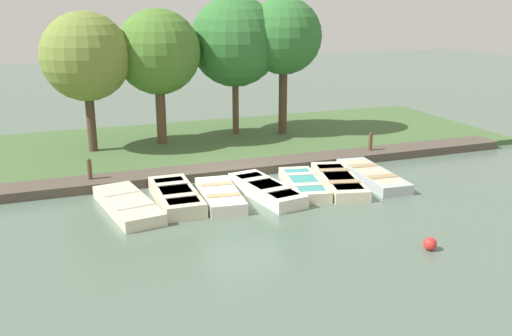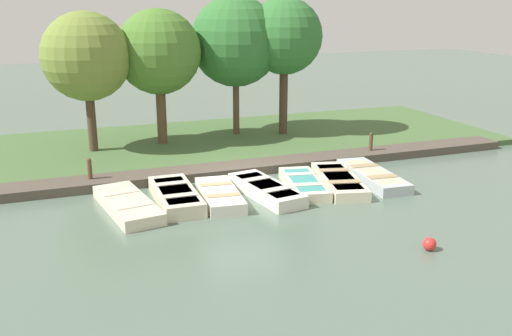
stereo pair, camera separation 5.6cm
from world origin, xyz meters
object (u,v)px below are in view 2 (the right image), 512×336
object	(u,v)px
mooring_post_far	(371,145)
rowboat_0	(127,204)
park_tree_left	(159,53)
park_tree_right	(284,37)
rowboat_1	(176,196)
park_tree_center	(235,42)
rowboat_5	(339,181)
rowboat_6	(372,176)
rowboat_3	(266,190)
park_tree_far_left	(86,57)
buoy	(430,244)
mooring_post_near	(90,173)
rowboat_2	(220,195)
rowboat_4	(304,184)

from	to	relation	value
mooring_post_far	rowboat_0	bearing A→B (deg)	-75.31
mooring_post_far	park_tree_left	world-z (taller)	park_tree_left
park_tree_left	park_tree_right	distance (m)	5.06
park_tree_right	mooring_post_far	bearing A→B (deg)	24.15
park_tree_right	rowboat_1	bearing A→B (deg)	-43.76
rowboat_1	park_tree_center	distance (m)	8.82
rowboat_5	rowboat_6	world-z (taller)	rowboat_5
rowboat_0	park_tree_right	xyz separation A→B (m)	(-6.36, 7.34, 3.97)
rowboat_6	mooring_post_far	world-z (taller)	mooring_post_far
rowboat_3	park_tree_left	distance (m)	7.73
park_tree_far_left	park_tree_right	size ratio (longest dim) A/B	0.92
buoy	park_tree_far_left	xyz separation A→B (m)	(-11.25, -6.49, 3.47)
park_tree_far_left	park_tree_center	world-z (taller)	park_tree_center
mooring_post_near	buoy	bearing A→B (deg)	42.89
rowboat_0	rowboat_6	xyz separation A→B (m)	(0.03, 7.73, -0.01)
rowboat_5	buoy	distance (m)	4.94
rowboat_1	park_tree_left	world-z (taller)	park_tree_left
rowboat_3	mooring_post_near	bearing A→B (deg)	-127.66
rowboat_6	park_tree_far_left	xyz separation A→B (m)	(-6.22, -8.06, 3.46)
rowboat_2	rowboat_0	bearing A→B (deg)	-87.66
rowboat_4	rowboat_5	distance (m)	1.15
rowboat_5	buoy	world-z (taller)	rowboat_5
rowboat_1	rowboat_3	xyz separation A→B (m)	(0.36, 2.62, -0.02)
rowboat_1	park_tree_center	xyz separation A→B (m)	(-6.84, 4.12, 3.75)
rowboat_5	park_tree_left	world-z (taller)	park_tree_left
park_tree_far_left	park_tree_center	size ratio (longest dim) A/B	0.91
park_tree_far_left	park_tree_center	distance (m)	5.89
rowboat_0	rowboat_6	size ratio (longest dim) A/B	0.99
rowboat_0	park_tree_center	distance (m)	9.66
rowboat_2	rowboat_6	size ratio (longest dim) A/B	0.83
park_tree_far_left	rowboat_6	bearing A→B (deg)	52.35
mooring_post_near	buoy	size ratio (longest dim) A/B	3.04
buoy	park_tree_right	bearing A→B (deg)	174.09
rowboat_4	park_tree_right	bearing A→B (deg)	173.77
mooring_post_near	rowboat_6	bearing A→B (deg)	74.10
rowboat_4	rowboat_5	bearing A→B (deg)	95.31
park_tree_left	park_tree_center	size ratio (longest dim) A/B	0.92
rowboat_0	rowboat_1	distance (m)	1.39
rowboat_1	mooring_post_near	bearing A→B (deg)	-135.25
rowboat_4	rowboat_6	distance (m)	2.41
rowboat_1	buoy	size ratio (longest dim) A/B	9.58
park_tree_center	park_tree_left	bearing A→B (deg)	-80.82
park_tree_left	park_tree_center	bearing A→B (deg)	99.18
rowboat_5	mooring_post_far	distance (m)	3.69
buoy	park_tree_far_left	world-z (taller)	park_tree_far_left
rowboat_6	buoy	size ratio (longest dim) A/B	10.83
rowboat_3	buoy	bearing A→B (deg)	14.98
rowboat_3	buoy	size ratio (longest dim) A/B	10.06
rowboat_5	rowboat_3	bearing A→B (deg)	-74.76
park_tree_left	rowboat_2	bearing A→B (deg)	2.55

